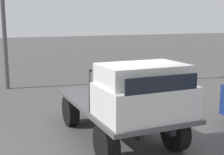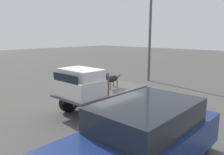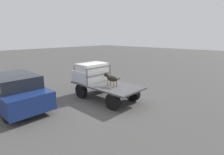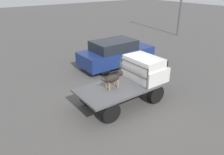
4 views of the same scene
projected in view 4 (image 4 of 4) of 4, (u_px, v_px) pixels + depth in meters
ground_plane at (122, 103)px, 9.03m from camera, size 80.00×80.00×0.00m
flatbed_truck at (123, 91)px, 8.79m from camera, size 3.70×1.81×0.81m
truck_cab at (145, 68)px, 9.14m from camera, size 1.21×1.69×0.97m
truck_headboard at (133, 70)px, 8.76m from camera, size 0.04×1.69×0.83m
dog at (114, 78)px, 8.39m from camera, size 1.07×0.28×0.66m
parked_sedan at (116, 53)px, 12.66m from camera, size 4.43×1.81×1.56m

